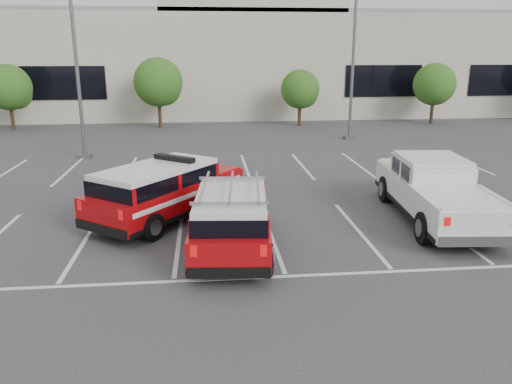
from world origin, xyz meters
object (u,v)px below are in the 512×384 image
tree_mid_right (301,91)px  light_pole_mid (354,52)px  white_pickup (434,196)px  tree_left (10,89)px  convention_building (226,57)px  ladder_suv (232,223)px  tree_mid_left (160,84)px  tree_right (435,86)px  light_pole_left (75,53)px  fire_chief_suv (166,194)px

tree_mid_right → light_pole_mid: size_ratio=0.39×
white_pickup → tree_mid_right: bearing=95.8°
white_pickup → tree_left: bearing=138.8°
convention_building → ladder_suv: convention_building is taller
light_pole_mid → convention_building: bearing=113.3°
tree_left → ladder_suv: tree_left is taller
tree_left → ladder_suv: 26.95m
tree_mid_left → tree_mid_right: tree_mid_left is taller
tree_right → light_pole_mid: 10.38m
convention_building → tree_mid_left: bearing=-117.4°
tree_mid_left → light_pole_left: 10.73m
convention_building → tree_left: bearing=-146.9°
convention_building → ladder_suv: bearing=-92.4°
tree_mid_left → tree_mid_right: size_ratio=1.21×
tree_right → fire_chief_suv: tree_right is taller
fire_chief_suv → white_pickup: bearing=31.3°
tree_mid_right → fire_chief_suv: 21.87m
convention_building → white_pickup: 31.64m
tree_left → tree_mid_right: size_ratio=1.11×
tree_left → light_pole_mid: light_pole_mid is taller
tree_right → ladder_suv: 28.35m
convention_building → fire_chief_suv: bearing=-96.4°
tree_mid_left → fire_chief_suv: size_ratio=0.84×
tree_mid_right → tree_left: bearing=180.0°
tree_right → fire_chief_suv: (-18.26, -20.18, -1.96)m
light_pole_left → white_pickup: size_ratio=1.56×
tree_mid_left → ladder_suv: 23.52m
convention_building → fire_chief_suv: (-3.35, -30.00, -3.90)m
light_pole_left → ladder_suv: (6.80, -13.07, -4.40)m
light_pole_left → light_pole_mid: 15.52m
light_pole_mid → ladder_suv: size_ratio=1.99×
light_pole_left → light_pole_mid: (15.00, 4.00, 0.00)m
convention_building → light_pole_mid: (6.82, -15.86, 0.47)m
tree_left → fire_chief_suv: size_ratio=0.77×
ladder_suv → white_pickup: bearing=21.7°
tree_left → tree_mid_right: bearing=-0.0°
tree_left → tree_mid_left: tree_mid_left is taller
tree_left → tree_mid_left: (10.00, 0.00, 0.27)m
tree_mid_left → light_pole_mid: bearing=-26.9°
tree_mid_left → tree_mid_right: 10.01m
light_pole_mid → white_pickup: light_pole_mid is taller
tree_left → tree_mid_left: bearing=0.0°
tree_left → ladder_suv: (13.71, -23.12, -1.99)m
tree_left → fire_chief_suv: (11.74, -20.18, -1.96)m
light_pole_mid → fire_chief_suv: light_pole_mid is taller
tree_mid_left → tree_mid_right: bearing=-0.0°
tree_mid_left → white_pickup: tree_mid_left is taller
light_pole_left → tree_left: bearing=124.5°
tree_mid_left → tree_right: tree_mid_left is taller
tree_left → tree_right: 30.00m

